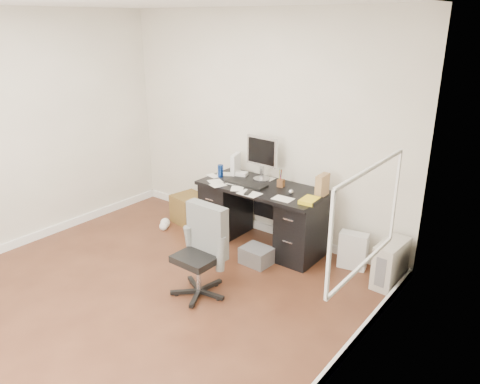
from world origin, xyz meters
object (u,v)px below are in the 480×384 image
object	(u,v)px
desk	(262,214)
office_chair	(198,253)
wicker_basket	(189,209)
pc_tower	(390,263)
lcd_monitor	(262,158)
keyboard	(246,184)

from	to	relation	value
desk	office_chair	distance (m)	1.28
wicker_basket	pc_tower	bearing A→B (deg)	2.07
lcd_monitor	keyboard	world-z (taller)	lcd_monitor
pc_tower	lcd_monitor	bearing A→B (deg)	179.31
keyboard	wicker_basket	size ratio (longest dim) A/B	1.32
lcd_monitor	office_chair	bearing A→B (deg)	-76.98
lcd_monitor	pc_tower	size ratio (longest dim) A/B	1.16
pc_tower	wicker_basket	world-z (taller)	pc_tower
desk	wicker_basket	world-z (taller)	desk
lcd_monitor	keyboard	distance (m)	0.37
lcd_monitor	office_chair	distance (m)	1.58
pc_tower	desk	bearing A→B (deg)	-174.58
lcd_monitor	pc_tower	bearing A→B (deg)	-1.21
desk	keyboard	xyz separation A→B (m)	(-0.17, -0.09, 0.36)
lcd_monitor	office_chair	world-z (taller)	lcd_monitor
desk	lcd_monitor	bearing A→B (deg)	128.27
lcd_monitor	keyboard	xyz separation A→B (m)	(-0.04, -0.26, -0.26)
keyboard	office_chair	bearing A→B (deg)	-76.84
wicker_basket	desk	bearing A→B (deg)	1.69
desk	keyboard	size ratio (longest dim) A/B	3.00
desk	keyboard	world-z (taller)	keyboard
office_chair	wicker_basket	xyz separation A→B (m)	(-1.30, 1.24, -0.27)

